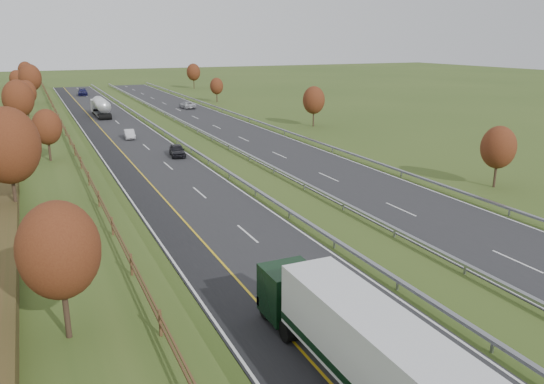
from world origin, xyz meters
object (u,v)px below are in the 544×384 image
Objects in this scene: car_silver_mid at (129,134)px; box_lorry at (373,355)px; road_tanker at (101,106)px; car_oncoming at (187,105)px; car_small_far at (83,92)px; car_dark_near at (177,150)px.

box_lorry is at bearing -87.11° from car_silver_mid.
car_oncoming is (17.80, 4.69, -1.13)m from road_tanker.
car_small_far is at bearing 88.88° from road_tanker.
car_small_far is (0.19, 66.69, 0.18)m from car_silver_mid.
car_small_far is at bearing 94.55° from car_silver_mid.
car_silver_mid is 0.69× the size of car_small_far.
car_silver_mid is 66.69m from car_small_far.
car_dark_near is (5.18, 48.47, -1.56)m from box_lorry.
box_lorry reaches higher than car_oncoming.
box_lorry reaches higher than car_silver_mid.
car_dark_near is 81.44m from car_small_far.
road_tanker reaches higher than car_dark_near.
car_oncoming is at bearing -60.61° from car_small_far.
box_lorry is at bearing 75.76° from car_oncoming.
car_small_far reaches higher than car_silver_mid.
road_tanker is at bearing -86.64° from car_small_far.
box_lorry reaches higher than car_dark_near.
car_silver_mid is 0.78× the size of car_oncoming.
box_lorry is 3.25× the size of car_oncoming.
car_small_far reaches higher than car_oncoming.
box_lorry is at bearing -90.90° from road_tanker.
car_small_far is at bearing -67.70° from car_oncoming.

